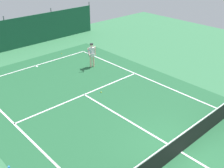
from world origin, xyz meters
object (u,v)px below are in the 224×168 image
at_px(tennis_net, 183,142).
at_px(tennis_ball_midcourt, 101,92).
at_px(tennis_player, 92,53).
at_px(tennis_ball_near_player, 62,54).

distance_m(tennis_net, tennis_ball_midcourt, 6.03).
bearing_deg(tennis_player, tennis_ball_midcourt, 85.49).
relative_size(tennis_net, tennis_ball_near_player, 153.33).
xyz_separation_m(tennis_player, tennis_ball_near_player, (-0.21, 3.45, -0.93)).
xyz_separation_m(tennis_player, tennis_ball_midcourt, (-1.93, -3.19, -0.93)).
distance_m(tennis_net, tennis_player, 9.56).
bearing_deg(tennis_ball_midcourt, tennis_player, 58.81).
distance_m(tennis_net, tennis_ball_near_player, 12.85).
bearing_deg(tennis_player, tennis_net, 99.77).
bearing_deg(tennis_ball_near_player, tennis_net, -101.55).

